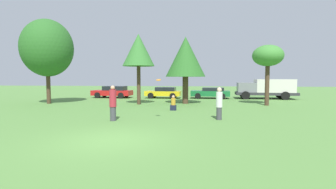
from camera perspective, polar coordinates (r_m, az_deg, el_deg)
The scene contains 13 objects.
ground_plane at distance 9.59m, azimuth -12.81°, elevation -10.11°, with size 120.00×120.00×0.00m, color #54843D.
person_thrower at distance 13.62m, azimuth -12.48°, elevation -1.94°, with size 0.37×0.37×1.89m.
person_catcher at distance 13.92m, azimuth 11.62°, elevation -1.99°, with size 0.35×0.35×1.78m.
frisbee at distance 13.44m, azimuth -2.20°, elevation 3.34°, with size 0.26×0.26×0.08m.
bystander_sitting at distance 17.67m, azimuth 1.21°, elevation -2.22°, with size 0.43×0.36×1.06m.
tree_0 at distance 24.69m, azimuth -25.89°, elevation 9.50°, with size 4.42×4.42×7.42m.
tree_1 at distance 21.80m, azimuth -6.77°, elevation 9.97°, with size 2.75×2.75×6.06m.
tree_2 at distance 22.33m, azimuth 4.03°, elevation 8.50°, with size 3.52×3.52×5.92m.
tree_3 at distance 22.32m, azimuth 21.86°, elevation 8.03°, with size 2.49×2.49×5.00m.
parked_car_red at distance 29.51m, azimuth -12.47°, elevation 0.65°, with size 4.59×2.22×1.35m.
parked_car_yellow at distance 28.23m, azimuth -0.98°, elevation 0.50°, with size 4.06×2.09×1.25m.
parked_car_green at distance 28.30m, azimuth 9.74°, elevation 0.43°, with size 4.34×2.18×1.21m.
delivery_truck_grey at distance 29.35m, azimuth 21.58°, elevation 1.40°, with size 6.48×2.75×2.14m.
Camera 1 is at (3.17, -8.76, 2.29)m, focal length 26.66 mm.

